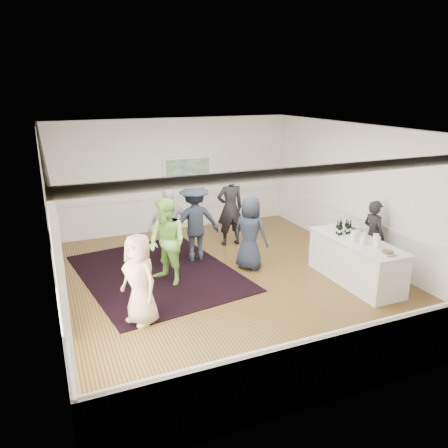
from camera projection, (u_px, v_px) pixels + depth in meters
name	position (u px, v px, depth m)	size (l,w,h in m)	color
floor	(230.00, 281.00, 9.43)	(8.00, 8.00, 0.00)	brown
ceiling	(231.00, 130.00, 8.47)	(7.00, 8.00, 0.02)	white
wall_left	(48.00, 230.00, 7.64)	(0.02, 8.00, 3.20)	white
wall_right	(366.00, 194.00, 10.26)	(0.02, 8.00, 3.20)	white
wall_back	(174.00, 175.00, 12.46)	(7.00, 0.02, 3.20)	white
wall_front	(360.00, 288.00, 5.44)	(7.00, 0.02, 3.20)	white
wainscoting	(230.00, 259.00, 9.28)	(7.00, 8.00, 1.00)	white
mirror	(47.00, 202.00, 8.74)	(0.05, 1.25, 1.85)	gold
doorway	(59.00, 282.00, 6.05)	(0.10, 1.78, 2.56)	white
landscape_painting	(188.00, 168.00, 12.51)	(1.44, 0.06, 0.66)	white
area_rug	(158.00, 273.00, 9.81)	(3.10, 4.06, 0.02)	black
serving_table	(356.00, 261.00, 9.26)	(0.88, 2.31, 0.94)	silver
bartender	(373.00, 236.00, 9.78)	(0.59, 0.39, 1.63)	black
guest_tan	(140.00, 279.00, 7.54)	(0.80, 0.52, 1.65)	tan
guest_green	(167.00, 242.00, 9.07)	(0.89, 0.69, 1.83)	#8ED956
guest_lilac	(170.00, 227.00, 10.08)	(1.06, 0.44, 1.82)	#B9AFC4
guest_dark_a	(195.00, 222.00, 10.30)	(1.24, 0.71, 1.92)	#202836
guest_dark_b	(230.00, 208.00, 11.33)	(0.72, 0.47, 1.98)	black
guest_navy	(250.00, 233.00, 9.85)	(0.82, 0.53, 1.68)	#202836
wine_bottles	(343.00, 227.00, 9.50)	(0.39, 0.27, 0.31)	black
juice_pitchers	(367.00, 239.00, 8.85)	(0.40, 0.62, 0.24)	#75B841
ice_bucket	(357.00, 232.00, 9.29)	(0.26, 0.26, 0.24)	silver
nut_bowl	(388.00, 253.00, 8.32)	(0.28, 0.28, 0.08)	white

